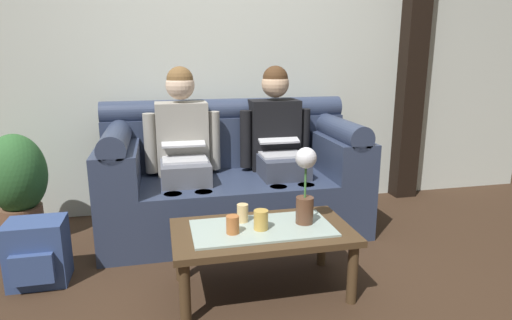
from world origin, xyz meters
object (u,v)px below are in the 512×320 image
object	(u,v)px
couch	(232,179)
flower_vase	(305,184)
coffee_table	(262,237)
cup_near_right	(261,220)
backpack_left	(38,253)
person_left	(183,145)
potted_plant	(18,183)
person_right	(278,141)
cup_near_left	(233,225)
cup_far_center	(243,213)

from	to	relation	value
couch	flower_vase	distance (m)	1.03
coffee_table	cup_near_right	bearing A→B (deg)	-116.96
couch	backpack_left	bearing A→B (deg)	-154.18
person_left	couch	bearing A→B (deg)	0.32
backpack_left	potted_plant	bearing A→B (deg)	111.50
backpack_left	person_right	bearing A→B (deg)	20.55
person_right	coffee_table	bearing A→B (deg)	-110.18
person_right	backpack_left	xyz separation A→B (m)	(-1.61, -0.60, -0.47)
person_left	flower_vase	size ratio (longest dim) A/B	2.82
person_right	cup_near_left	size ratio (longest dim) A/B	12.74
cup_near_right	backpack_left	bearing A→B (deg)	162.13
couch	flower_vase	bearing A→B (deg)	-75.79
couch	cup_far_center	world-z (taller)	couch
couch	flower_vase	size ratio (longest dim) A/B	4.38
flower_vase	backpack_left	size ratio (longest dim) A/B	1.14
flower_vase	potted_plant	size ratio (longest dim) A/B	0.56
cup_near_left	backpack_left	size ratio (longest dim) A/B	0.25
coffee_table	backpack_left	distance (m)	1.31
flower_vase	cup_far_center	xyz separation A→B (m)	(-0.33, 0.10, -0.18)
couch	cup_near_left	xyz separation A→B (m)	(-0.17, -1.02, 0.06)
couch	backpack_left	world-z (taller)	couch
person_left	flower_vase	distance (m)	1.14
cup_far_center	potted_plant	distance (m)	1.69
coffee_table	potted_plant	xyz separation A→B (m)	(-1.51, 1.03, 0.10)
couch	flower_vase	world-z (taller)	couch
couch	person_right	bearing A→B (deg)	-0.31
potted_plant	backpack_left	bearing A→B (deg)	-68.50
coffee_table	backpack_left	size ratio (longest dim) A/B	2.58
cup_near_left	cup_near_right	world-z (taller)	cup_near_right
couch	potted_plant	xyz separation A→B (m)	(-1.51, 0.05, 0.05)
person_left	potted_plant	bearing A→B (deg)	177.29
person_right	potted_plant	size ratio (longest dim) A/B	1.57
person_left	flower_vase	world-z (taller)	person_left
backpack_left	cup_near_right	bearing A→B (deg)	-17.87
cup_near_left	cup_near_right	distance (m)	0.16
couch	person_right	world-z (taller)	person_right
cup_near_left	backpack_left	distance (m)	1.18
cup_near_right	cup_far_center	world-z (taller)	cup_near_right
cup_far_center	potted_plant	bearing A→B (deg)	146.87
couch	cup_far_center	bearing A→B (deg)	-95.82
person_left	person_right	distance (m)	0.72
cup_near_right	potted_plant	world-z (taller)	potted_plant
flower_vase	cup_near_left	distance (m)	0.46
person_left	person_right	xyz separation A→B (m)	(0.72, 0.00, -0.00)
coffee_table	backpack_left	bearing A→B (deg)	163.40
cup_near_left	backpack_left	xyz separation A→B (m)	(-1.08, 0.42, -0.24)
flower_vase	cup_near_right	xyz separation A→B (m)	(-0.26, -0.03, -0.18)
coffee_table	cup_near_left	bearing A→B (deg)	-165.23
person_right	flower_vase	world-z (taller)	person_right
cup_far_center	backpack_left	distance (m)	1.21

